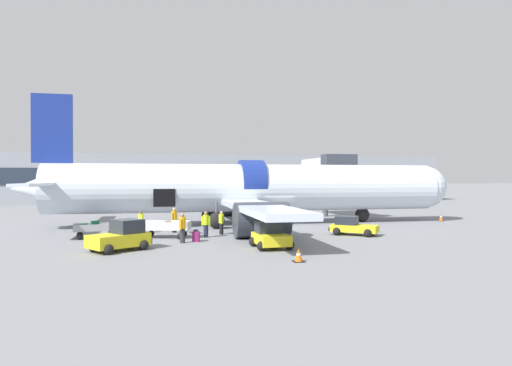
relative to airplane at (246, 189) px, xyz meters
The scene contains 18 objects.
ground_plane 4.55m from the airplane, 42.92° to the right, with size 500.00×500.00×0.00m, color slate.
terminal_strip 39.03m from the airplane, 86.33° to the left, with size 76.26×12.14×7.67m.
jet_bridge_stub 11.18m from the airplane, 29.46° to the left, with size 3.13×8.64×6.24m.
airplane is the anchor object (origin of this frame).
baggage_tug_lead 13.37m from the airplane, 95.00° to the right, with size 2.22×2.83×1.49m.
baggage_tug_mid 15.59m from the airplane, 127.56° to the right, with size 3.57×3.19×1.69m.
baggage_tug_rear 10.80m from the airplane, 56.20° to the right, with size 3.36×3.06×1.31m.
baggage_cart_loading 10.36m from the airplane, 132.62° to the right, with size 4.18×2.36×1.12m.
baggage_cart_queued 13.35m from the airplane, 150.78° to the right, with size 3.79×1.99×1.13m.
ground_crew_loader_a 11.85m from the airplane, 120.60° to the right, with size 0.57×0.62×1.85m.
ground_crew_loader_b 7.35m from the airplane, 115.34° to the right, with size 0.41×0.57×1.65m.
ground_crew_driver 9.12m from the airplane, 118.66° to the right, with size 0.61×0.50×1.75m.
ground_crew_supervisor 9.89m from the airplane, 152.88° to the right, with size 0.49×0.55×1.62m.
ground_crew_helper 7.96m from the airplane, 143.96° to the right, with size 0.58×0.58×1.81m.
suitcase_on_tarmac_upright 11.31m from the airplane, 117.54° to the right, with size 0.48×0.38×0.78m.
safety_cone_nose 18.46m from the airplane, ahead, with size 0.48×0.48×0.71m.
safety_cone_engine_left 17.81m from the airplane, 92.90° to the right, with size 0.55×0.55×0.64m.
safety_cone_wingtip 8.55m from the airplane, 81.88° to the right, with size 0.61×0.61×0.61m.
Camera 1 is at (-10.03, -35.95, 4.00)m, focal length 32.00 mm.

